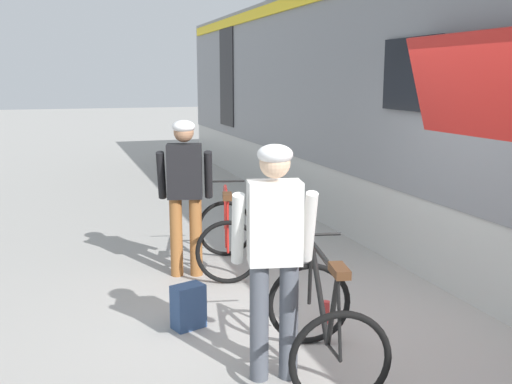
% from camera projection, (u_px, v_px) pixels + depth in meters
% --- Properties ---
extents(ground_plane, '(80.00, 80.00, 0.00)m').
position_uv_depth(ground_plane, '(334.00, 326.00, 5.35)').
color(ground_plane, '#A09E99').
extents(train_car, '(3.28, 20.66, 3.88)m').
position_uv_depth(train_car, '(496.00, 98.00, 7.44)').
color(train_car, slate).
rests_on(train_car, ground).
extents(cyclist_near_in_dark, '(0.66, 0.41, 1.76)m').
position_uv_depth(cyclist_near_in_dark, '(185.00, 184.00, 6.54)').
color(cyclist_near_in_dark, '#935B2D').
rests_on(cyclist_near_in_dark, ground).
extents(cyclist_far_in_white, '(0.65, 0.39, 1.76)m').
position_uv_depth(cyclist_far_in_white, '(274.00, 242.00, 4.24)').
color(cyclist_far_in_white, '#4C515B').
rests_on(cyclist_far_in_white, ground).
extents(bicycle_near_red, '(0.94, 1.21, 0.99)m').
position_uv_depth(bicycle_near_red, '(227.00, 236.00, 6.89)').
color(bicycle_near_red, black).
rests_on(bicycle_near_red, ground).
extents(bicycle_far_black, '(0.91, 1.19, 0.99)m').
position_uv_depth(bicycle_far_black, '(323.00, 323.00, 4.44)').
color(bicycle_far_black, black).
rests_on(bicycle_far_black, ground).
extents(backpack_on_platform, '(0.32, 0.26, 0.40)m').
position_uv_depth(backpack_on_platform, '(188.00, 307.00, 5.29)').
color(backpack_on_platform, navy).
rests_on(backpack_on_platform, ground).
extents(water_bottle_near_the_bikes, '(0.07, 0.07, 0.21)m').
position_uv_depth(water_bottle_near_the_bikes, '(326.00, 312.00, 5.41)').
color(water_bottle_near_the_bikes, red).
rests_on(water_bottle_near_the_bikes, ground).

